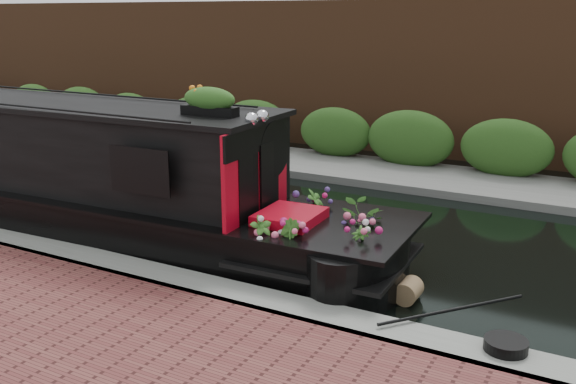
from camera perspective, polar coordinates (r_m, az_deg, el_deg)
The scene contains 8 objects.
ground at distance 12.24m, azimuth -6.31°, elevation -1.83°, with size 80.00×80.00×0.00m, color black.
near_bank_coping at distance 9.90m, azimuth -17.41°, elevation -6.77°, with size 40.00×0.60×0.50m, color gray.
far_bank_path at distance 15.73m, azimuth 2.51°, elevation 2.16°, with size 40.00×2.40×0.34m, color #63635F.
far_hedge at distance 16.52m, azimuth 3.90°, elevation 2.79°, with size 40.00×1.10×2.80m, color #284F1A.
far_brick_wall at distance 18.40m, azimuth 6.69°, elevation 4.05°, with size 40.00×1.00×8.00m, color brown.
narrowboat at distance 11.93m, azimuth -20.16°, elevation 1.09°, with size 12.32×2.68×2.86m.
rope_fender at distance 8.60m, azimuth 10.66°, elevation -8.63°, with size 0.31×0.31×0.37m, color olive.
coiled_mooring_rope at distance 7.23m, azimuth 18.80°, elevation -12.75°, with size 0.45×0.45×0.12m, color black.
Camera 1 is at (6.79, -9.51, 3.64)m, focal length 40.00 mm.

